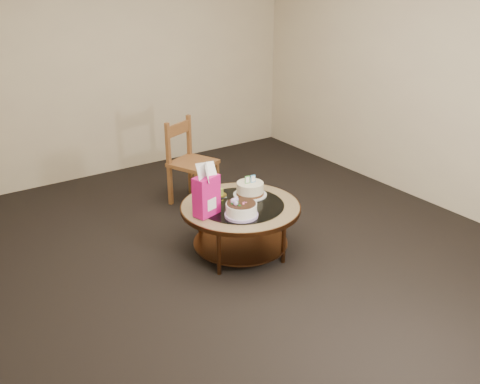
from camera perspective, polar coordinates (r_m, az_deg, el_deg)
ground at (r=4.72m, az=0.05°, el=-6.39°), size 5.00×5.00×0.00m
room_walls at (r=4.18m, az=0.06°, el=12.28°), size 4.52×5.02×2.61m
coffee_table at (r=4.55m, az=0.05°, el=-2.26°), size 1.02×1.02×0.46m
decorated_cake at (r=4.29m, az=0.12°, el=-1.96°), size 0.27×0.27×0.16m
cream_cake at (r=4.67m, az=1.08°, el=0.30°), size 0.29×0.29×0.19m
gift_bag at (r=4.26m, az=-3.62°, el=0.18°), size 0.24×0.20×0.43m
pillar_candle at (r=4.66m, az=-2.11°, el=-0.18°), size 0.12×0.12×0.08m
dining_chair at (r=5.54m, az=-5.35°, el=3.25°), size 0.53×0.53×0.88m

